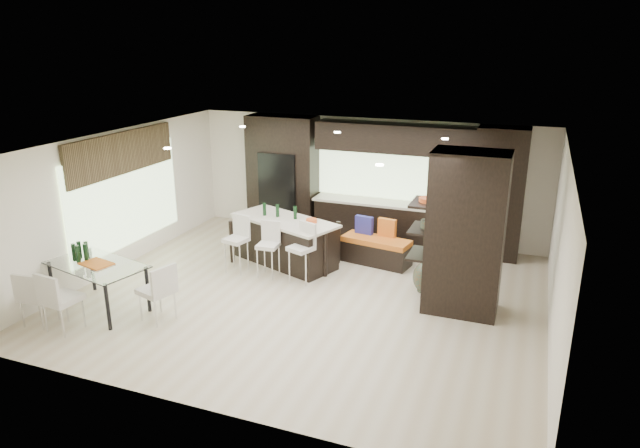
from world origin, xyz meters
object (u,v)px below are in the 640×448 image
at_px(stool_left, 236,250).
at_px(chair_near, 63,303).
at_px(floor_vase, 425,263).
at_px(chair_end, 157,294).
at_px(stool_right, 301,259).
at_px(bench, 376,251).
at_px(dining_table, 99,286).
at_px(chair_far, 38,299).
at_px(kitchen_island, 285,241).
at_px(stool_mid, 268,255).

distance_m(stool_left, chair_near, 3.33).
relative_size(floor_vase, chair_end, 1.23).
distance_m(stool_right, chair_end, 2.73).
xyz_separation_m(bench, dining_table, (-3.78, -3.63, 0.13)).
xyz_separation_m(floor_vase, chair_end, (-3.80, -2.63, -0.10)).
bearing_deg(chair_far, kitchen_island, 50.14).
bearing_deg(floor_vase, stool_mid, -172.50).
height_order(bench, chair_far, chair_far).
xyz_separation_m(kitchen_island, floor_vase, (2.91, -0.38, 0.09)).
distance_m(kitchen_island, chair_end, 3.14).
xyz_separation_m(dining_table, chair_near, (0.00, -0.80, 0.06)).
bearing_deg(stool_mid, stool_right, -5.26).
bearing_deg(stool_mid, chair_near, -128.24).
distance_m(bench, chair_end, 4.49).
distance_m(kitchen_island, bench, 1.86).
relative_size(stool_right, chair_far, 1.08).
distance_m(kitchen_island, stool_right, 1.03).
bearing_deg(stool_right, dining_table, -119.78).
height_order(stool_left, chair_far, stool_left).
bearing_deg(dining_table, chair_far, -110.41).
xyz_separation_m(chair_near, chair_end, (1.16, 0.80, -0.01)).
distance_m(stool_right, chair_far, 4.43).
bearing_deg(stool_right, stool_mid, -160.04).
distance_m(floor_vase, chair_far, 6.45).
relative_size(bench, dining_table, 0.83).
xyz_separation_m(floor_vase, dining_table, (-4.95, -2.63, -0.15)).
xyz_separation_m(kitchen_island, bench, (1.74, 0.62, -0.19)).
distance_m(stool_left, dining_table, 2.62).
relative_size(kitchen_island, chair_end, 2.45).
height_order(dining_table, chair_end, chair_end).
bearing_deg(bench, chair_end, -116.08).
relative_size(kitchen_island, stool_mid, 2.56).
bearing_deg(stool_mid, stool_left, 176.47).
distance_m(bench, chair_near, 5.83).
xyz_separation_m(stool_left, chair_end, (-0.21, -2.23, -0.00)).
distance_m(kitchen_island, dining_table, 3.64).
xyz_separation_m(stool_left, floor_vase, (3.59, 0.39, 0.10)).
xyz_separation_m(stool_right, chair_end, (-1.57, -2.23, -0.01)).
distance_m(stool_left, stool_right, 1.36).
bearing_deg(chair_end, bench, -19.66).
relative_size(chair_near, chair_end, 1.02).
distance_m(stool_left, stool_mid, 0.68).
distance_m(floor_vase, chair_end, 4.62).
distance_m(chair_near, chair_end, 1.41).
xyz_separation_m(stool_right, bench, (1.06, 1.40, -0.19)).
relative_size(kitchen_island, stool_right, 2.42).
height_order(stool_right, floor_vase, floor_vase).
height_order(stool_mid, floor_vase, floor_vase).
xyz_separation_m(stool_left, stool_mid, (0.68, 0.01, -0.02)).
xyz_separation_m(bench, chair_far, (-4.30, -4.41, 0.16)).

